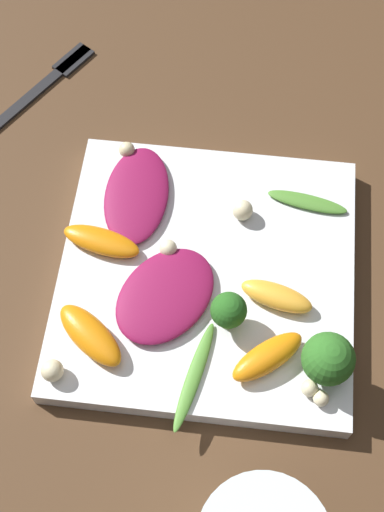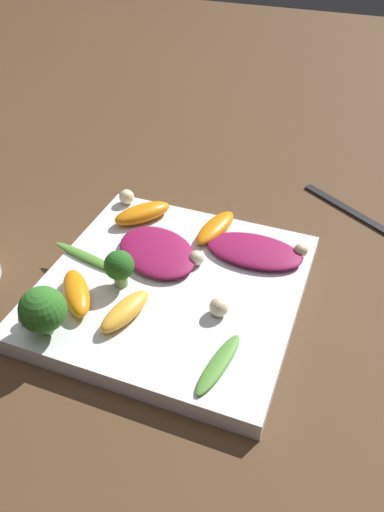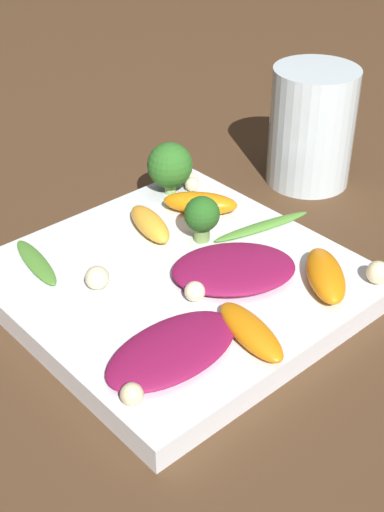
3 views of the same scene
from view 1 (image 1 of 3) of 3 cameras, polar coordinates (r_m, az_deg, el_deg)
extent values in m
plane|color=#4C331E|center=(0.63, 1.14, -1.96)|extent=(2.40, 2.40, 0.00)
cube|color=white|center=(0.62, 1.16, -1.57)|extent=(0.25, 0.25, 0.02)
cube|color=#262628|center=(0.76, -13.54, 11.77)|extent=(0.17, 0.12, 0.01)
cube|color=#262628|center=(0.79, -9.48, 15.30)|extent=(0.05, 0.04, 0.01)
ellipsoid|color=maroon|center=(0.60, -2.16, -3.16)|extent=(0.12, 0.11, 0.01)
ellipsoid|color=maroon|center=(0.65, -4.46, 4.89)|extent=(0.11, 0.06, 0.01)
ellipsoid|color=orange|center=(0.58, 6.06, -8.02)|extent=(0.06, 0.07, 0.02)
ellipsoid|color=orange|center=(0.63, -7.26, 1.19)|extent=(0.04, 0.07, 0.01)
ellipsoid|color=orange|center=(0.59, -8.14, -6.28)|extent=(0.07, 0.07, 0.02)
ellipsoid|color=#FCAD33|center=(0.60, 6.78, -3.22)|extent=(0.04, 0.07, 0.02)
cylinder|color=#7A9E51|center=(0.59, 2.88, -4.99)|extent=(0.01, 0.01, 0.02)
sphere|color=#26601E|center=(0.57, 2.95, -4.35)|extent=(0.03, 0.03, 0.03)
cylinder|color=#84AD5B|center=(0.58, 10.51, -8.74)|extent=(0.01, 0.01, 0.02)
sphere|color=#2D6B23|center=(0.56, 10.85, -8.08)|extent=(0.04, 0.04, 0.04)
ellipsoid|color=#518E33|center=(0.58, -0.09, -9.54)|extent=(0.10, 0.03, 0.01)
ellipsoid|color=#518E33|center=(0.65, 9.21, 4.29)|extent=(0.03, 0.07, 0.01)
sphere|color=beige|center=(0.58, -11.12, -8.98)|extent=(0.02, 0.02, 0.02)
sphere|color=beige|center=(0.58, 9.38, -10.37)|extent=(0.01, 0.01, 0.01)
sphere|color=beige|center=(0.58, 10.29, -11.16)|extent=(0.01, 0.01, 0.01)
sphere|color=beige|center=(0.64, 4.07, 3.68)|extent=(0.02, 0.02, 0.02)
sphere|color=beige|center=(0.62, -1.92, 0.61)|extent=(0.02, 0.02, 0.02)
sphere|color=beige|center=(0.67, -5.24, 8.46)|extent=(0.02, 0.02, 0.02)
camera|label=2|loc=(0.57, 45.39, 25.31)|focal=35.00mm
camera|label=3|loc=(0.71, -32.08, 37.65)|focal=50.00mm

